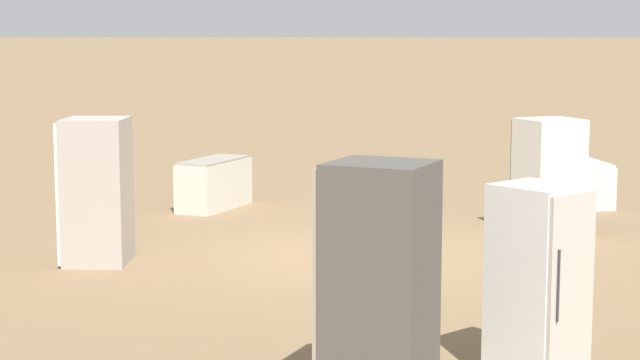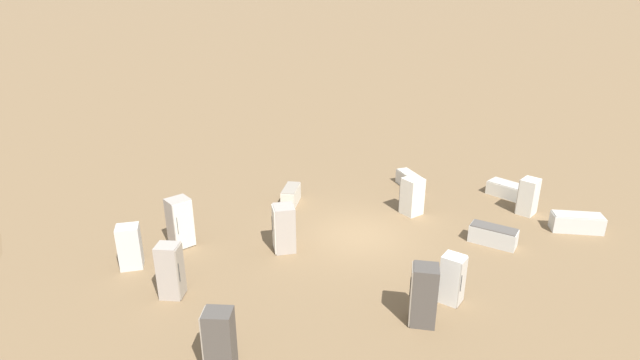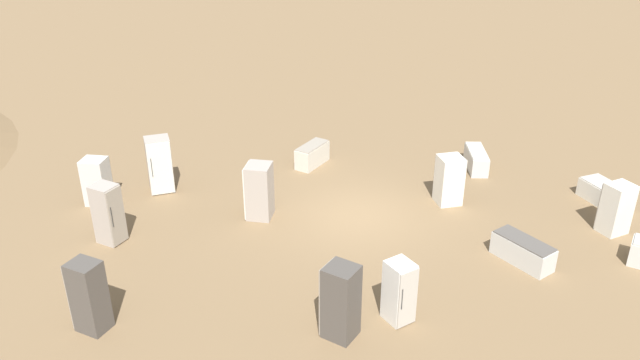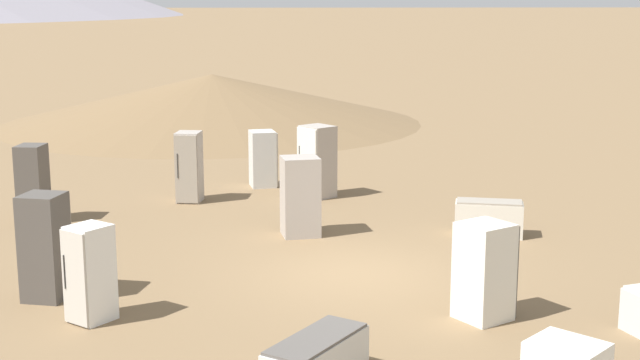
{
  "view_description": "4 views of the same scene",
  "coord_description": "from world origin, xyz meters",
  "px_view_note": "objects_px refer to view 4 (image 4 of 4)",
  "views": [
    {
      "loc": [
        -12.84,
        -1.91,
        2.75
      ],
      "look_at": [
        1.12,
        0.51,
        0.78
      ],
      "focal_mm": 60.0,
      "sensor_mm": 36.0,
      "label": 1
    },
    {
      "loc": [
        -17.07,
        2.71,
        9.09
      ],
      "look_at": [
        1.43,
        1.39,
        1.78
      ],
      "focal_mm": 28.0,
      "sensor_mm": 36.0,
      "label": 2
    },
    {
      "loc": [
        -16.33,
        -4.13,
        9.55
      ],
      "look_at": [
        0.45,
        1.36,
        0.84
      ],
      "focal_mm": 35.0,
      "sensor_mm": 36.0,
      "label": 3
    },
    {
      "loc": [
        -1.7,
        -15.99,
        5.08
      ],
      "look_at": [
        -0.7,
        -0.59,
        1.93
      ],
      "focal_mm": 50.0,
      "sensor_mm": 36.0,
      "label": 4
    }
  ],
  "objects_px": {
    "discarded_fridge_2": "(33,183)",
    "discarded_fridge_3": "(485,271)",
    "discarded_fridge_5": "(45,247)",
    "discarded_fridge_9": "(317,162)",
    "discarded_fridge_10": "(489,218)",
    "discarded_fridge_6": "(300,196)",
    "discarded_fridge_11": "(90,274)",
    "discarded_fridge_1": "(263,159)",
    "discarded_fridge_13": "(189,167)"
  },
  "relations": [
    {
      "from": "discarded_fridge_2",
      "to": "discarded_fridge_3",
      "type": "relative_size",
      "value": 1.14
    },
    {
      "from": "discarded_fridge_2",
      "to": "discarded_fridge_5",
      "type": "distance_m",
      "value": 5.73
    },
    {
      "from": "discarded_fridge_2",
      "to": "discarded_fridge_5",
      "type": "relative_size",
      "value": 0.98
    },
    {
      "from": "discarded_fridge_9",
      "to": "discarded_fridge_10",
      "type": "bearing_deg",
      "value": -176.31
    },
    {
      "from": "discarded_fridge_2",
      "to": "discarded_fridge_5",
      "type": "xyz_separation_m",
      "value": [
        1.57,
        -5.52,
        0.02
      ]
    },
    {
      "from": "discarded_fridge_6",
      "to": "discarded_fridge_11",
      "type": "height_order",
      "value": "discarded_fridge_6"
    },
    {
      "from": "discarded_fridge_5",
      "to": "discarded_fridge_11",
      "type": "xyz_separation_m",
      "value": [
        0.96,
        -1.15,
        -0.14
      ]
    },
    {
      "from": "discarded_fridge_1",
      "to": "discarded_fridge_6",
      "type": "bearing_deg",
      "value": -1.41
    },
    {
      "from": "discarded_fridge_10",
      "to": "discarded_fridge_13",
      "type": "relative_size",
      "value": 0.87
    },
    {
      "from": "discarded_fridge_1",
      "to": "discarded_fridge_3",
      "type": "distance_m",
      "value": 11.19
    },
    {
      "from": "discarded_fridge_2",
      "to": "discarded_fridge_6",
      "type": "relative_size",
      "value": 1.04
    },
    {
      "from": "discarded_fridge_3",
      "to": "discarded_fridge_6",
      "type": "relative_size",
      "value": 0.91
    },
    {
      "from": "discarded_fridge_5",
      "to": "discarded_fridge_9",
      "type": "xyz_separation_m",
      "value": [
        5.13,
        7.71,
        0.01
      ]
    },
    {
      "from": "discarded_fridge_9",
      "to": "discarded_fridge_6",
      "type": "bearing_deg",
      "value": 134.3
    },
    {
      "from": "discarded_fridge_9",
      "to": "discarded_fridge_13",
      "type": "relative_size",
      "value": 1.05
    },
    {
      "from": "discarded_fridge_1",
      "to": "discarded_fridge_9",
      "type": "relative_size",
      "value": 0.82
    },
    {
      "from": "discarded_fridge_3",
      "to": "discarded_fridge_11",
      "type": "distance_m",
      "value": 6.31
    },
    {
      "from": "discarded_fridge_10",
      "to": "discarded_fridge_13",
      "type": "xyz_separation_m",
      "value": [
        -6.77,
        3.8,
        0.51
      ]
    },
    {
      "from": "discarded_fridge_1",
      "to": "discarded_fridge_6",
      "type": "relative_size",
      "value": 0.89
    },
    {
      "from": "discarded_fridge_9",
      "to": "discarded_fridge_11",
      "type": "distance_m",
      "value": 9.8
    },
    {
      "from": "discarded_fridge_1",
      "to": "discarded_fridge_6",
      "type": "height_order",
      "value": "discarded_fridge_6"
    },
    {
      "from": "discarded_fridge_1",
      "to": "discarded_fridge_11",
      "type": "relative_size",
      "value": 0.98
    },
    {
      "from": "discarded_fridge_10",
      "to": "discarded_fridge_6",
      "type": "bearing_deg",
      "value": -80.45
    },
    {
      "from": "discarded_fridge_6",
      "to": "discarded_fridge_13",
      "type": "relative_size",
      "value": 0.97
    },
    {
      "from": "discarded_fridge_1",
      "to": "discarded_fridge_9",
      "type": "bearing_deg",
      "value": 34.01
    },
    {
      "from": "discarded_fridge_5",
      "to": "discarded_fridge_13",
      "type": "height_order",
      "value": "discarded_fridge_5"
    },
    {
      "from": "discarded_fridge_2",
      "to": "discarded_fridge_3",
      "type": "xyz_separation_m",
      "value": [
        8.83,
        -6.98,
        -0.11
      ]
    },
    {
      "from": "discarded_fridge_1",
      "to": "discarded_fridge_5",
      "type": "height_order",
      "value": "discarded_fridge_5"
    },
    {
      "from": "discarded_fridge_10",
      "to": "discarded_fridge_9",
      "type": "bearing_deg",
      "value": -125.67
    },
    {
      "from": "discarded_fridge_6",
      "to": "discarded_fridge_13",
      "type": "distance_m",
      "value": 4.39
    },
    {
      "from": "discarded_fridge_1",
      "to": "discarded_fridge_6",
      "type": "xyz_separation_m",
      "value": [
        0.79,
        -5.24,
        0.1
      ]
    },
    {
      "from": "discarded_fridge_11",
      "to": "discarded_fridge_13",
      "type": "relative_size",
      "value": 0.88
    },
    {
      "from": "discarded_fridge_3",
      "to": "discarded_fridge_11",
      "type": "height_order",
      "value": "discarded_fridge_3"
    },
    {
      "from": "discarded_fridge_2",
      "to": "discarded_fridge_10",
      "type": "xyz_separation_m",
      "value": [
        10.2,
        -1.91,
        -0.51
      ]
    },
    {
      "from": "discarded_fridge_11",
      "to": "discarded_fridge_13",
      "type": "xyz_separation_m",
      "value": [
        0.9,
        8.55,
        0.11
      ]
    },
    {
      "from": "discarded_fridge_3",
      "to": "discarded_fridge_10",
      "type": "xyz_separation_m",
      "value": [
        1.36,
        5.06,
        -0.41
      ]
    },
    {
      "from": "discarded_fridge_13",
      "to": "discarded_fridge_5",
      "type": "bearing_deg",
      "value": 84.93
    },
    {
      "from": "discarded_fridge_9",
      "to": "discarded_fridge_11",
      "type": "height_order",
      "value": "discarded_fridge_9"
    },
    {
      "from": "discarded_fridge_1",
      "to": "discarded_fridge_6",
      "type": "distance_m",
      "value": 5.3
    },
    {
      "from": "discarded_fridge_1",
      "to": "discarded_fridge_13",
      "type": "bearing_deg",
      "value": -56.96
    },
    {
      "from": "discarded_fridge_13",
      "to": "discarded_fridge_9",
      "type": "bearing_deg",
      "value": -165.48
    },
    {
      "from": "discarded_fridge_2",
      "to": "discarded_fridge_13",
      "type": "bearing_deg",
      "value": 36.35
    },
    {
      "from": "discarded_fridge_3",
      "to": "discarded_fridge_10",
      "type": "bearing_deg",
      "value": 133.67
    },
    {
      "from": "discarded_fridge_1",
      "to": "discarded_fridge_2",
      "type": "distance_m",
      "value": 6.43
    },
    {
      "from": "discarded_fridge_3",
      "to": "discarded_fridge_13",
      "type": "bearing_deg",
      "value": -179.84
    },
    {
      "from": "discarded_fridge_1",
      "to": "discarded_fridge_3",
      "type": "xyz_separation_m",
      "value": [
        3.53,
        -10.61,
        0.03
      ]
    },
    {
      "from": "discarded_fridge_13",
      "to": "discarded_fridge_3",
      "type": "bearing_deg",
      "value": 130.43
    },
    {
      "from": "discarded_fridge_2",
      "to": "discarded_fridge_6",
      "type": "height_order",
      "value": "discarded_fridge_2"
    },
    {
      "from": "discarded_fridge_2",
      "to": "discarded_fridge_11",
      "type": "relative_size",
      "value": 1.15
    },
    {
      "from": "discarded_fridge_1",
      "to": "discarded_fridge_11",
      "type": "xyz_separation_m",
      "value": [
        -2.78,
        -10.31,
        0.02
      ]
    }
  ]
}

